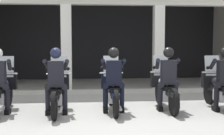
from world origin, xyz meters
TOP-DOWN VIEW (x-y plane):
  - ground_plane at (0.00, 3.00)m, footprint 80.00×80.00m
  - station_building at (0.28, 5.00)m, footprint 10.70×4.04m
  - kerb_strip at (0.28, 2.44)m, footprint 10.20×0.24m
  - motorcycle_far_left at (-2.73, 0.07)m, footprint 0.62×2.04m
  - motorcycle_left at (-1.37, -0.07)m, footprint 0.62×2.04m
  - police_officer_left at (-1.37, -0.35)m, footprint 0.63×0.61m
  - motorcycle_center at (0.00, 0.02)m, footprint 0.62×2.04m
  - police_officer_center at (0.00, -0.26)m, footprint 0.63×0.61m
  - motorcycle_right at (1.37, 0.09)m, footprint 0.62×2.04m
  - police_officer_right at (1.37, -0.19)m, footprint 0.63×0.61m
  - motorcycle_far_right at (2.74, -0.10)m, footprint 0.62×2.04m

SIDE VIEW (x-z plane):
  - ground_plane at x=0.00m, z-range 0.00..0.00m
  - kerb_strip at x=0.28m, z-range 0.00..0.12m
  - motorcycle_far_left at x=-2.73m, z-range -0.17..1.17m
  - motorcycle_left at x=-1.37m, z-range -0.17..1.17m
  - motorcycle_center at x=0.00m, z-range -0.17..1.17m
  - motorcycle_right at x=1.37m, z-range -0.17..1.17m
  - motorcycle_far_right at x=2.74m, z-range -0.17..1.17m
  - police_officer_left at x=-1.37m, z-range 0.15..1.73m
  - police_officer_center at x=0.00m, z-range 0.15..1.73m
  - police_officer_right at x=1.37m, z-range 0.15..1.73m
  - station_building at x=0.28m, z-range 0.45..4.01m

